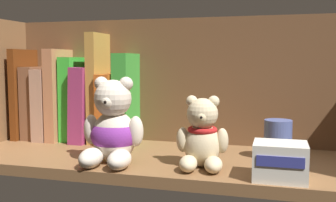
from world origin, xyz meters
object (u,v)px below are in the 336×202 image
book_1 (38,102)px  book_5 (88,104)px  small_product_box (280,161)px  book_7 (113,108)px  book_3 (62,95)px  teddy_bear_larger (113,129)px  book_2 (51,104)px  teddy_bear_smaller (202,137)px  book_0 (28,94)px  pillar_candle (278,140)px  book_4 (74,99)px  book_6 (100,88)px  book_8 (128,98)px

book_1 → book_5: (13.22, 0.00, -0.01)cm
book_1 → small_product_box: bearing=-19.7°
book_5 → book_7: bearing=0.0°
book_7 → small_product_box: 42.06cm
book_3 → teddy_bear_larger: (20.61, -17.66, -4.41)cm
book_2 → teddy_bear_smaller: size_ratio=1.32×
teddy_bear_larger → book_3: bearing=139.4°
book_0 → pillar_candle: bearing=-6.9°
book_2 → pillar_candle: 52.96cm
book_1 → pillar_candle: 56.39cm
book_5 → pillar_candle: size_ratio=2.28×
teddy_bear_smaller → teddy_bear_larger: bearing=-175.7°
book_3 → small_product_box: (49.57, -20.12, -7.63)cm
book_0 → book_7: size_ratio=1.36×
book_7 → teddy_bear_smaller: bearing=-34.8°
book_4 → teddy_bear_smaller: (33.55, -16.46, -4.30)cm
book_0 → book_1: size_ratio=1.24×
book_3 → book_6: (9.88, 0.00, 1.75)cm
book_1 → book_3: book_3 is taller
book_8 → book_5: bearing=180.0°
book_2 → teddy_bear_smaller: (39.72, -16.46, -2.91)cm
pillar_candle → book_3: bearing=171.8°
book_8 → teddy_bear_smaller: 26.34cm
book_8 → small_product_box: book_8 is taller
book_4 → book_5: size_ratio=1.13×
book_6 → teddy_bear_smaller: 32.17cm
book_6 → small_product_box: (39.68, -20.12, -9.38)cm
book_0 → teddy_bear_smaller: (45.93, -16.46, -5.24)cm
book_5 → teddy_bear_larger: (13.92, -17.66, -2.37)cm
book_2 → teddy_bear_smaller: 43.09cm
teddy_bear_larger → book_1: bearing=146.9°
book_3 → pillar_candle: book_3 is taller
book_3 → book_0: bearing=180.0°
book_0 → book_8: size_ratio=1.05×
book_2 → book_4: size_ratio=0.86×
book_2 → book_1: bearing=180.0°
pillar_candle → book_8: bearing=167.8°
book_1 → teddy_bear_larger: (27.14, -17.66, -2.38)cm
book_7 → book_8: 4.30cm
book_1 → book_5: bearing=0.0°
book_4 → book_7: (9.87, 0.00, -1.85)cm
book_0 → book_7: 22.43cm
book_1 → book_4: bearing=0.0°
book_1 → book_7: bearing=0.0°
book_6 → book_8: (6.74, 0.00, -2.26)cm
book_4 → book_7: bearing=0.0°
book_4 → teddy_bear_larger: (17.53, -17.66, -3.50)cm
pillar_candle → small_product_box: pillar_candle is taller
book_7 → book_5: bearing=180.0°
book_8 → teddy_bear_larger: (3.99, -17.66, -3.89)cm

